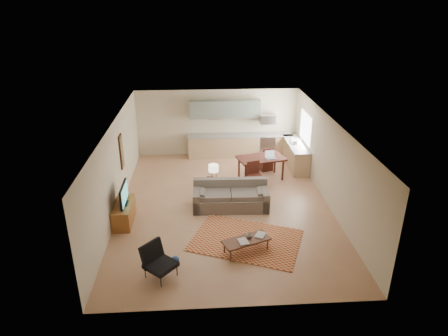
{
  "coord_description": "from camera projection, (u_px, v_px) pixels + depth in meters",
  "views": [
    {
      "loc": [
        -0.73,
        -11.08,
        6.08
      ],
      "look_at": [
        0.0,
        0.3,
        1.15
      ],
      "focal_mm": 32.0,
      "sensor_mm": 36.0,
      "label": 1
    }
  ],
  "objects": [
    {
      "name": "dining_table",
      "position": [
        261.0,
        168.0,
        14.28
      ],
      "size": [
        1.8,
        1.29,
        0.82
      ],
      "primitive_type": null,
      "rotation": [
        0.0,
        0.0,
        0.24
      ],
      "color": "#3C1711",
      "rests_on": "floor"
    },
    {
      "name": "vase",
      "position": [
        249.0,
        235.0,
        10.22
      ],
      "size": [
        0.18,
        0.18,
        0.16
      ],
      "primitive_type": "imported",
      "rotation": [
        0.0,
        0.0,
        0.07
      ],
      "color": "black",
      "rests_on": "coffee_table"
    },
    {
      "name": "kitchen_counter_right",
      "position": [
        295.0,
        155.0,
        15.34
      ],
      "size": [
        0.64,
        2.26,
        0.92
      ],
      "primitive_type": null,
      "color": "tan",
      "rests_on": "ground"
    },
    {
      "name": "kitchen_counter_back",
      "position": [
        240.0,
        145.0,
        16.3
      ],
      "size": [
        4.26,
        0.64,
        0.92
      ],
      "primitive_type": null,
      "color": "tan",
      "rests_on": "ground"
    },
    {
      "name": "dining_chair_far",
      "position": [
        266.0,
        158.0,
        15.0
      ],
      "size": [
        0.55,
        0.57,
        0.93
      ],
      "primitive_type": null,
      "rotation": [
        0.0,
        0.0,
        3.42
      ],
      "color": "#3C1711",
      "rests_on": "floor"
    },
    {
      "name": "soap_bottle",
      "position": [
        292.0,
        138.0,
        15.41
      ],
      "size": [
        0.09,
        0.09,
        0.19
      ],
      "primitive_type": "imported",
      "rotation": [
        0.0,
        0.0,
        -0.02
      ],
      "color": "#FBECC6",
      "rests_on": "kitchen_counter_right"
    },
    {
      "name": "table_lamp",
      "position": [
        214.0,
        172.0,
        12.73
      ],
      "size": [
        0.43,
        0.43,
        0.52
      ],
      "primitive_type": null,
      "rotation": [
        0.0,
        0.0,
        -0.52
      ],
      "color": "beige",
      "rests_on": "console_table"
    },
    {
      "name": "coffee_table",
      "position": [
        246.0,
        245.0,
        10.25
      ],
      "size": [
        1.33,
        0.92,
        0.37
      ],
      "primitive_type": null,
      "rotation": [
        0.0,
        0.0,
        0.39
      ],
      "color": "#4B291A",
      "rests_on": "floor"
    },
    {
      "name": "tv",
      "position": [
        124.0,
        194.0,
        11.33
      ],
      "size": [
        0.1,
        0.99,
        0.6
      ],
      "primitive_type": null,
      "color": "black",
      "rests_on": "tv_credenza"
    },
    {
      "name": "laptop",
      "position": [
        271.0,
        155.0,
        13.98
      ],
      "size": [
        0.39,
        0.32,
        0.26
      ],
      "primitive_type": null,
      "rotation": [
        0.0,
        0.0,
        0.17
      ],
      "color": "#A5A8AD",
      "rests_on": "dining_table"
    },
    {
      "name": "kitchen_range",
      "position": [
        267.0,
        145.0,
        16.37
      ],
      "size": [
        0.62,
        0.62,
        0.9
      ],
      "primitive_type": "cube",
      "color": "#A5A8AD",
      "rests_on": "ground"
    },
    {
      "name": "wall_art_left",
      "position": [
        122.0,
        151.0,
        12.63
      ],
      "size": [
        0.06,
        0.42,
        1.1
      ],
      "primitive_type": null,
      "color": "olive",
      "rests_on": "room"
    },
    {
      "name": "rug",
      "position": [
        246.0,
        240.0,
        10.78
      ],
      "size": [
        3.35,
        2.88,
        0.02
      ],
      "primitive_type": "cube",
      "rotation": [
        0.0,
        0.0,
        -0.39
      ],
      "color": "#9B2F16",
      "rests_on": "floor"
    },
    {
      "name": "upper_cabinets",
      "position": [
        225.0,
        109.0,
        15.81
      ],
      "size": [
        2.8,
        0.34,
        0.7
      ],
      "primitive_type": "cube",
      "color": "slate",
      "rests_on": "room"
    },
    {
      "name": "armchair",
      "position": [
        161.0,
        262.0,
        9.23
      ],
      "size": [
        1.03,
        1.03,
        0.83
      ],
      "primitive_type": null,
      "rotation": [
        0.0,
        0.0,
        0.85
      ],
      "color": "black",
      "rests_on": "floor"
    },
    {
      "name": "triptych",
      "position": [
        215.0,
        113.0,
        16.0
      ],
      "size": [
        1.7,
        0.04,
        0.5
      ],
      "primitive_type": null,
      "color": "#FBECC6",
      "rests_on": "room"
    },
    {
      "name": "console_table",
      "position": [
        214.0,
        188.0,
        12.96
      ],
      "size": [
        0.66,
        0.56,
        0.65
      ],
      "primitive_type": null,
      "rotation": [
        0.0,
        0.0,
        -0.4
      ],
      "color": "#3C1711",
      "rests_on": "floor"
    },
    {
      "name": "tv_credenza",
      "position": [
        124.0,
        213.0,
        11.57
      ],
      "size": [
        0.5,
        1.29,
        0.6
      ],
      "primitive_type": null,
      "color": "brown",
      "rests_on": "floor"
    },
    {
      "name": "book_b",
      "position": [
        256.0,
        234.0,
        10.39
      ],
      "size": [
        0.5,
        0.52,
        0.02
      ],
      "primitive_type": "imported",
      "rotation": [
        0.0,
        0.0,
        -0.47
      ],
      "color": "navy",
      "rests_on": "coffee_table"
    },
    {
      "name": "room",
      "position": [
        225.0,
        166.0,
        12.07
      ],
      "size": [
        9.0,
        9.0,
        9.0
      ],
      "color": "#AB7856",
      "rests_on": "ground"
    },
    {
      "name": "window_right",
      "position": [
        305.0,
        127.0,
        14.93
      ],
      "size": [
        0.02,
        1.4,
        1.05
      ],
      "primitive_type": "cube",
      "color": "white",
      "rests_on": "room"
    },
    {
      "name": "book_a",
      "position": [
        239.0,
        242.0,
        10.03
      ],
      "size": [
        0.38,
        0.42,
        0.03
      ],
      "primitive_type": "imported",
      "rotation": [
        0.0,
        0.0,
        0.24
      ],
      "color": "maroon",
      "rests_on": "coffee_table"
    },
    {
      "name": "sofa",
      "position": [
        231.0,
        196.0,
        12.29
      ],
      "size": [
        2.44,
        1.12,
        0.84
      ],
      "primitive_type": null,
      "rotation": [
        0.0,
        0.0,
        -0.03
      ],
      "color": "#62584E",
      "rests_on": "floor"
    },
    {
      "name": "kitchen_microwave",
      "position": [
        268.0,
        119.0,
        15.95
      ],
      "size": [
        0.62,
        0.4,
        0.35
      ],
      "primitive_type": "cube",
      "color": "#A5A8AD",
      "rests_on": "room"
    },
    {
      "name": "dining_chair_near",
      "position": [
        255.0,
        176.0,
        13.5
      ],
      "size": [
        0.57,
        0.58,
        0.95
      ],
      "primitive_type": null,
      "rotation": [
        0.0,
        0.0,
        0.28
      ],
      "color": "#3C1711",
      "rests_on": "floor"
    }
  ]
}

